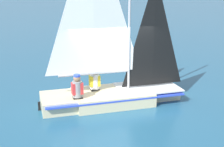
{
  "coord_description": "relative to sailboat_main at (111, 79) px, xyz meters",
  "views": [
    {
      "loc": [
        -6.27,
        -7.41,
        3.82
      ],
      "look_at": [
        0.0,
        0.0,
        1.01
      ],
      "focal_mm": 50.0,
      "sensor_mm": 36.0,
      "label": 1
    }
  ],
  "objects": [
    {
      "name": "sailor_crew",
      "position": [
        -1.22,
        0.17,
        -0.2
      ],
      "size": [
        0.42,
        0.4,
        1.16
      ],
      "rotation": [
        0.0,
        0.0,
        5.87
      ],
      "color": "black",
      "rests_on": "ground_plane"
    },
    {
      "name": "sailboat_main",
      "position": [
        0.0,
        0.0,
        0.0
      ],
      "size": [
        4.76,
        3.26,
        5.86
      ],
      "rotation": [
        0.0,
        0.0,
        5.87
      ],
      "color": "beige",
      "rests_on": "ground_plane"
    },
    {
      "name": "sailor_helm",
      "position": [
        -0.34,
        0.45,
        -0.21
      ],
      "size": [
        0.42,
        0.4,
        1.16
      ],
      "rotation": [
        0.0,
        0.0,
        5.87
      ],
      "color": "black",
      "rests_on": "ground_plane"
    },
    {
      "name": "ground_plane",
      "position": [
        0.02,
        -0.01,
        -0.83
      ],
      "size": [
        260.0,
        260.0,
        0.0
      ],
      "primitive_type": "plane",
      "color": "#235675"
    }
  ]
}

